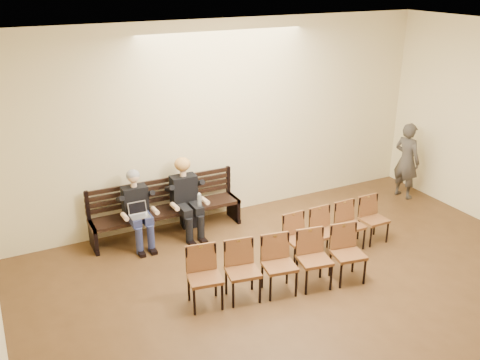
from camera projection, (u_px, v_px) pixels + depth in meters
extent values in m
cube|color=beige|center=(223.00, 121.00, 9.38)|extent=(8.00, 0.02, 3.50)
cube|color=white|center=(468.00, 65.00, 4.59)|extent=(8.00, 10.00, 0.02)
cube|color=black|center=(167.00, 221.00, 9.14)|extent=(2.60, 0.90, 0.45)
cube|color=silver|center=(140.00, 218.00, 8.52)|extent=(0.34, 0.29, 0.22)
cylinder|color=silver|center=(200.00, 207.00, 8.88)|extent=(0.08, 0.08, 0.24)
cube|color=black|center=(192.00, 218.00, 9.46)|extent=(0.41, 0.30, 0.28)
imported|color=#3D3832|center=(407.00, 155.00, 10.39)|extent=(0.53, 0.70, 1.74)
cube|color=brown|center=(338.00, 229.00, 8.52)|extent=(1.88, 0.44, 0.77)
cube|color=brown|center=(279.00, 266.00, 7.41)|extent=(2.60, 0.88, 0.84)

